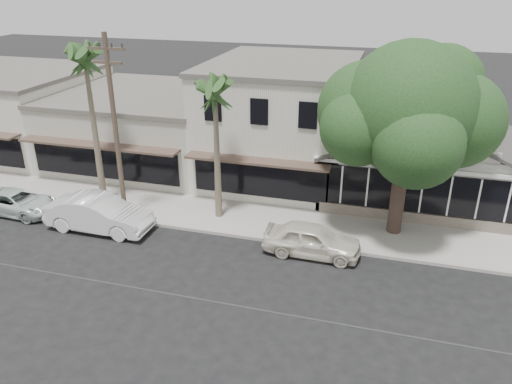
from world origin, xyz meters
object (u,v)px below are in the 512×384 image
(car_2, at_px, (18,202))
(shade_tree, at_px, (407,111))
(utility_pole, at_px, (115,127))
(car_0, at_px, (312,240))
(car_1, at_px, (99,214))

(car_2, relative_size, shade_tree, 0.48)
(utility_pole, xyz_separation_m, car_0, (9.52, -0.78, -4.07))
(car_2, height_order, shade_tree, shade_tree)
(utility_pole, distance_m, car_1, 4.20)
(utility_pole, distance_m, car_2, 7.06)
(car_2, bearing_deg, car_0, -87.83)
(utility_pole, height_order, car_0, utility_pole)
(car_0, distance_m, shade_tree, 6.89)
(utility_pole, distance_m, shade_tree, 13.11)
(utility_pole, bearing_deg, car_0, -4.69)
(car_0, relative_size, car_1, 0.83)
(utility_pole, height_order, car_1, utility_pole)
(car_0, bearing_deg, car_2, 91.08)
(utility_pole, bearing_deg, car_1, -115.19)
(utility_pole, bearing_deg, shade_tree, 10.49)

